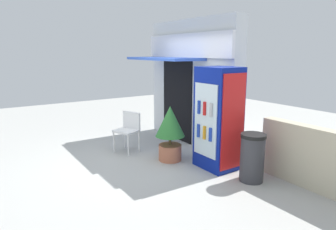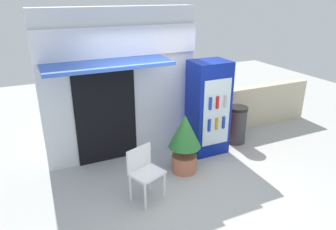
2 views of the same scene
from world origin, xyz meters
TOP-DOWN VIEW (x-y plane):
  - ground at (0.00, 0.00)m, footprint 16.00×16.00m
  - storefront_building at (-0.60, 1.64)m, footprint 2.96×1.15m
  - drink_cooler at (1.02, 1.03)m, footprint 0.75×0.66m
  - plastic_chair at (-0.74, 0.06)m, footprint 0.58×0.54m
  - potted_plant_near_shop at (0.22, 0.50)m, footprint 0.59×0.59m
  - trash_bin at (1.80, 1.09)m, footprint 0.42×0.42m

SIDE VIEW (x-z plane):
  - ground at x=0.00m, z-range 0.00..0.00m
  - trash_bin at x=1.80m, z-range 0.00..0.82m
  - plastic_chair at x=-0.74m, z-range 0.09..0.96m
  - potted_plant_near_shop at x=0.22m, z-range 0.09..1.20m
  - drink_cooler at x=1.02m, z-range 0.00..1.88m
  - storefront_building at x=-0.60m, z-range 0.04..2.91m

